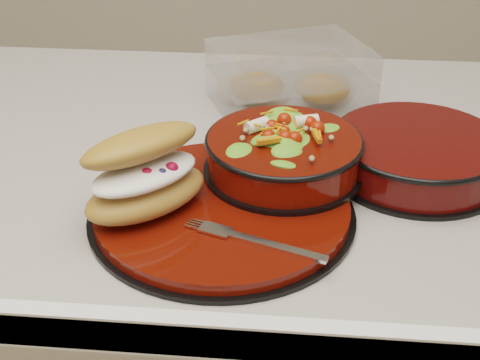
# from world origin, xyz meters

# --- Properties ---
(dinner_plate) EXTENTS (0.32, 0.32, 0.02)m
(dinner_plate) POSITION_xyz_m (-0.09, -0.18, 0.91)
(dinner_plate) COLOR black
(dinner_plate) RESTS_ON island_counter
(salad_bowl) EXTENTS (0.20, 0.20, 0.09)m
(salad_bowl) POSITION_xyz_m (-0.02, -0.10, 0.95)
(salad_bowl) COLOR black
(salad_bowl) RESTS_ON dinner_plate
(croissant) EXTENTS (0.17, 0.18, 0.09)m
(croissant) POSITION_xyz_m (-0.18, -0.20, 0.97)
(croissant) COLOR #B27A36
(croissant) RESTS_ON dinner_plate
(fork) EXTENTS (0.15, 0.06, 0.00)m
(fork) POSITION_xyz_m (-0.04, -0.26, 0.92)
(fork) COLOR silver
(fork) RESTS_ON dinner_plate
(pastry_box) EXTENTS (0.28, 0.25, 0.09)m
(pastry_box) POSITION_xyz_m (-0.02, 0.15, 0.95)
(pastry_box) COLOR white
(pastry_box) RESTS_ON island_counter
(extra_bowl) EXTENTS (0.23, 0.23, 0.05)m
(extra_bowl) POSITION_xyz_m (0.15, -0.05, 0.93)
(extra_bowl) COLOR black
(extra_bowl) RESTS_ON island_counter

